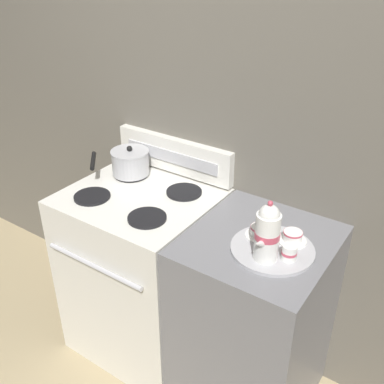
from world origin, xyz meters
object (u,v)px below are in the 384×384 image
saucepan (130,162)px  teapot (267,232)px  stove (144,273)px  teacup_right (260,231)px  creamer_jug (289,252)px  serving_tray (272,249)px  teacup_left (293,237)px

saucepan → teapot: (0.87, -0.25, 0.05)m
stove → teapot: bearing=-9.2°
saucepan → teapot: teapot is taller
teapot → teacup_right: bearing=124.5°
teacup_right → creamer_jug: creamer_jug is taller
teapot → stove: bearing=170.8°
creamer_jug → serving_tray: bearing=158.0°
stove → saucepan: size_ratio=3.15×
stove → teapot: teapot is taller
teacup_left → serving_tray: bearing=-119.1°
creamer_jug → stove: bearing=174.7°
saucepan → teacup_left: 0.92m
stove → teacup_right: 0.80m
stove → teacup_left: bearing=3.0°
serving_tray → stove: bearing=176.6°
serving_tray → teacup_left: (0.04, 0.08, 0.03)m
saucepan → creamer_jug: saucepan is taller
serving_tray → creamer_jug: bearing=-22.0°
serving_tray → teacup_left: size_ratio=2.85×
teacup_left → creamer_jug: size_ratio=1.87×
serving_tray → creamer_jug: (0.08, -0.03, 0.04)m
stove → teacup_right: size_ratio=8.28×
teapot → creamer_jug: size_ratio=4.02×
teapot → serving_tray: bearing=93.0°
saucepan → creamer_jug: (0.95, -0.21, -0.03)m
teacup_right → teapot: bearing=-55.5°
teacup_left → creamer_jug: (0.03, -0.11, 0.01)m
teacup_left → teacup_right: bearing=-163.3°
teapot → teacup_right: (-0.08, 0.12, -0.09)m
serving_tray → teacup_right: (-0.08, 0.04, 0.03)m
teacup_right → saucepan: bearing=170.5°
stove → serving_tray: (0.70, -0.04, 0.47)m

